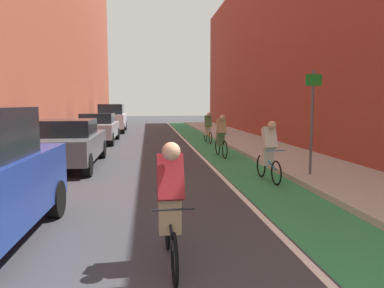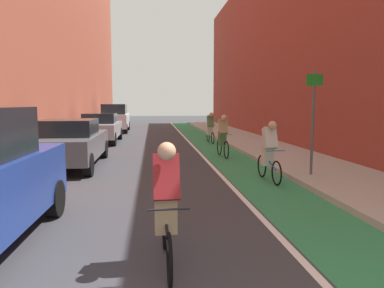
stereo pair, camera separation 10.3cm
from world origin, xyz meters
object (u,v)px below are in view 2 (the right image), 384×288
Objects in this scene: parked_suv_white at (115,118)px; street_sign_post at (313,113)px; parked_sedan_silver at (101,128)px; parked_sedan_gray at (69,142)px; cyclist_lead at (166,200)px; cyclist_far at (210,127)px; cyclist_mid at (269,151)px; cyclist_trailing at (223,135)px.

street_sign_post is at bearing -68.11° from parked_suv_white.
parked_sedan_silver is at bearing -90.01° from parked_suv_white.
cyclist_lead is (2.81, -7.46, 0.06)m from parked_sedan_gray.
cyclist_lead is 14.25m from cyclist_far.
parked_sedan_silver is 11.47m from cyclist_mid.
cyclist_trailing is (5.32, -5.53, 0.06)m from parked_sedan_silver.
cyclist_trailing reaches higher than cyclist_far.
cyclist_far reaches higher than parked_sedan_gray.
parked_sedan_silver is 2.66× the size of cyclist_far.
parked_suv_white is 9.65m from cyclist_far.
parked_suv_white is at bearing 89.99° from parked_sedan_silver.
parked_suv_white is 2.74× the size of cyclist_lead.
parked_suv_white is at bearing 112.72° from cyclist_trailing.
cyclist_far is at bearing 78.63° from cyclist_lead.
parked_suv_white is at bearing 111.89° from street_sign_post.
cyclist_far is (2.81, 13.97, -0.04)m from cyclist_lead.
parked_sedan_silver is 1.59× the size of street_sign_post.
cyclist_mid reaches higher than cyclist_far.
cyclist_trailing is at bearing -67.28° from parked_suv_white.
cyclist_far is at bearing -54.33° from parked_suv_white.
parked_suv_white is at bearing 125.67° from cyclist_far.
cyclist_trailing is 0.62× the size of street_sign_post.
parked_sedan_gray is at bearing 158.20° from street_sign_post.
cyclist_mid is 0.97× the size of cyclist_trailing.
cyclist_lead is at bearing -101.37° from cyclist_far.
parked_sedan_gray is 2.78× the size of cyclist_lead.
cyclist_mid is (5.68, -17.13, -0.21)m from parked_suv_white.
parked_suv_white is 18.43m from street_sign_post.
cyclist_far is (5.62, -0.66, 0.02)m from parked_sedan_silver.
cyclist_mid is at bearing -85.34° from cyclist_trailing.
cyclist_trailing is at bearing 17.16° from parked_sedan_gray.
cyclist_mid is 4.45m from cyclist_trailing.
street_sign_post is (6.87, -9.92, 0.99)m from parked_sedan_silver.
cyclist_mid is (2.86, 4.67, -0.04)m from cyclist_lead.
street_sign_post is (1.24, -9.25, 0.97)m from cyclist_far.
cyclist_mid is 1.01× the size of cyclist_far.
parked_sedan_silver is 7.67m from cyclist_trailing.
cyclist_trailing is at bearing -46.12° from parked_sedan_silver.
cyclist_lead is at bearing -105.38° from cyclist_trailing.
cyclist_far is (5.62, -7.83, -0.21)m from parked_suv_white.
cyclist_far is (-0.05, 9.30, -0.00)m from cyclist_mid.
parked_suv_white reaches higher than cyclist_lead.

